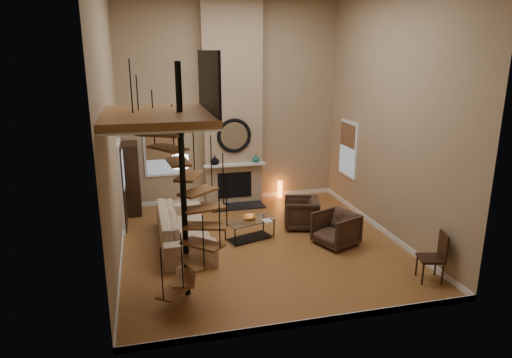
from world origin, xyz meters
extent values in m
cube|color=#B07238|center=(0.00, 0.00, -0.01)|extent=(6.00, 6.50, 0.01)
cube|color=tan|center=(0.00, 3.25, 2.75)|extent=(6.00, 0.02, 5.50)
cube|color=tan|center=(0.00, -3.25, 2.75)|extent=(6.00, 0.02, 5.50)
cube|color=tan|center=(-3.00, 0.00, 2.75)|extent=(0.02, 6.50, 5.50)
cube|color=tan|center=(3.00, 0.00, 2.75)|extent=(0.02, 6.50, 5.50)
cube|color=white|center=(0.00, 3.24, 0.06)|extent=(6.00, 0.02, 0.12)
cube|color=white|center=(0.00, -3.24, 0.06)|extent=(6.00, 0.02, 0.12)
cube|color=white|center=(-2.99, 0.00, 0.06)|extent=(0.02, 6.50, 0.12)
cube|color=white|center=(2.99, 0.00, 0.06)|extent=(0.02, 6.50, 0.12)
cube|color=tan|center=(0.00, 3.06, 2.75)|extent=(1.60, 0.38, 5.50)
cube|color=black|center=(0.00, 2.57, 0.02)|extent=(1.50, 0.60, 0.04)
cube|color=black|center=(0.00, 2.86, 0.55)|extent=(0.95, 0.02, 0.72)
cube|color=white|center=(0.00, 2.78, 1.15)|extent=(1.70, 0.18, 0.06)
torus|color=black|center=(0.00, 2.84, 1.95)|extent=(0.94, 0.10, 0.94)
cylinder|color=white|center=(0.00, 2.85, 1.95)|extent=(0.80, 0.01, 0.80)
imported|color=black|center=(-0.55, 2.82, 1.30)|extent=(0.24, 0.24, 0.25)
imported|color=#1A5D58|center=(0.60, 2.82, 1.28)|extent=(0.20, 0.20, 0.21)
cube|color=white|center=(-1.90, 3.23, 1.60)|extent=(1.02, 0.04, 1.52)
cube|color=#8C9EB2|center=(-1.90, 3.21, 1.60)|extent=(0.90, 0.01, 1.40)
cube|color=brown|center=(-1.90, 3.19, 1.81)|extent=(0.90, 0.01, 0.98)
cube|color=white|center=(2.98, 2.00, 1.60)|extent=(0.04, 1.02, 1.52)
cube|color=#8C9EB2|center=(2.96, 2.00, 1.60)|extent=(0.01, 0.90, 1.40)
cube|color=brown|center=(2.94, 2.00, 1.98)|extent=(0.01, 0.90, 0.63)
cube|color=white|center=(-2.97, 1.80, 1.05)|extent=(0.06, 1.05, 2.16)
cube|color=black|center=(-2.94, 1.80, 1.02)|extent=(0.05, 0.90, 2.05)
cube|color=#8C9EB2|center=(-2.90, 1.80, 1.45)|extent=(0.01, 0.60, 0.90)
cube|color=brown|center=(-2.15, -1.80, 3.18)|extent=(1.70, 2.20, 0.12)
cube|color=white|center=(-2.15, -1.80, 3.10)|extent=(1.70, 2.20, 0.03)
cube|color=black|center=(-1.33, -1.80, 3.71)|extent=(0.04, 2.20, 0.94)
cylinder|color=black|center=(-1.80, -1.80, 2.01)|extent=(0.10, 0.10, 4.02)
cube|color=brown|center=(-2.02, -2.08, 0.26)|extent=(0.71, 0.78, 0.04)
cylinder|color=black|center=(-2.24, -2.37, 0.73)|extent=(0.02, 0.02, 0.94)
cube|color=brown|center=(-1.86, -2.15, 0.52)|extent=(0.46, 0.77, 0.04)
cylinder|color=black|center=(-1.93, -2.51, 0.99)|extent=(0.02, 0.02, 0.94)
cube|color=brown|center=(-1.69, -2.14, 0.78)|extent=(0.55, 0.79, 0.04)
cylinder|color=black|center=(-1.58, -2.48, 1.25)|extent=(0.02, 0.02, 0.94)
cube|color=brown|center=(-1.54, -2.05, 1.04)|extent=(0.75, 0.74, 0.04)
cylinder|color=black|center=(-1.28, -2.30, 1.51)|extent=(0.02, 0.02, 0.94)
cube|color=brown|center=(-1.45, -1.90, 1.30)|extent=(0.79, 0.53, 0.04)
cylinder|color=black|center=(-1.11, -2.00, 1.77)|extent=(0.02, 0.02, 0.94)
cube|color=brown|center=(-1.45, -1.73, 1.56)|extent=(0.77, 0.48, 0.04)
cylinder|color=black|center=(-1.10, -1.65, 2.03)|extent=(0.02, 0.02, 0.94)
cube|color=brown|center=(-1.52, -1.57, 1.82)|extent=(0.77, 0.72, 0.04)
cylinder|color=black|center=(-1.25, -1.34, 2.29)|extent=(0.02, 0.02, 0.94)
cube|color=brown|center=(-1.67, -1.47, 2.08)|extent=(0.58, 0.79, 0.04)
cylinder|color=black|center=(-1.53, -1.13, 2.55)|extent=(0.02, 0.02, 0.94)
cube|color=brown|center=(-1.84, -1.44, 2.34)|extent=(0.41, 0.75, 0.04)
cylinder|color=black|center=(-1.88, -1.08, 2.81)|extent=(0.02, 0.02, 0.94)
cube|color=brown|center=(-2.00, -1.50, 2.60)|extent=(0.68, 0.79, 0.04)
cylinder|color=black|center=(-2.20, -1.20, 3.07)|extent=(0.02, 0.02, 0.94)
cube|color=brown|center=(-2.12, -1.63, 2.86)|extent=(0.80, 0.64, 0.04)
cylinder|color=black|center=(-2.44, -1.46, 3.33)|extent=(0.02, 0.02, 0.94)
cube|color=brown|center=(-2.16, -1.80, 3.12)|extent=(0.72, 0.34, 0.04)
cylinder|color=black|center=(-2.52, -1.80, 3.59)|extent=(0.02, 0.02, 0.94)
cube|color=black|center=(-2.75, 2.81, 0.95)|extent=(0.39, 0.83, 1.86)
imported|color=tan|center=(-1.66, 0.40, 0.40)|extent=(1.09, 2.73, 0.79)
imported|color=#3E291C|center=(1.30, 0.72, 0.35)|extent=(1.03, 1.01, 0.76)
imported|color=#3E291C|center=(1.70, -0.39, 0.35)|extent=(1.08, 1.07, 0.76)
cube|color=silver|center=(-0.16, 0.33, 0.44)|extent=(1.20, 0.86, 0.02)
cube|color=black|center=(-0.16, 0.33, 0.03)|extent=(1.08, 0.75, 0.01)
cylinder|color=black|center=(-0.59, -0.05, 0.22)|extent=(0.03, 0.03, 0.40)
cylinder|color=black|center=(0.40, 0.28, 0.22)|extent=(0.03, 0.03, 0.40)
cylinder|color=black|center=(-0.73, 0.37, 0.22)|extent=(0.03, 0.03, 0.40)
cylinder|color=black|center=(0.26, 0.70, 0.22)|extent=(0.03, 0.03, 0.40)
imported|color=orange|center=(-0.16, 0.38, 0.50)|extent=(0.35, 0.35, 0.09)
imported|color=gray|center=(0.19, 0.18, 0.46)|extent=(0.22, 0.27, 0.02)
cylinder|color=black|center=(-1.55, 1.85, 0.01)|extent=(0.35, 0.35, 0.03)
cylinder|color=black|center=(-1.55, 1.85, 0.80)|extent=(0.04, 0.04, 1.50)
cylinder|color=#F2E5C6|center=(-1.55, 1.85, 1.55)|extent=(0.39, 0.39, 0.31)
cylinder|color=orange|center=(1.40, 3.10, 0.25)|extent=(0.14, 0.14, 0.48)
cube|color=black|center=(2.66, -2.39, 0.44)|extent=(0.52, 0.52, 0.05)
cube|color=black|center=(2.86, -2.44, 0.70)|extent=(0.14, 0.40, 0.50)
cylinder|color=black|center=(2.44, -2.51, 0.21)|extent=(0.04, 0.04, 0.41)
cylinder|color=black|center=(2.79, -2.61, 0.21)|extent=(0.04, 0.04, 0.41)
cylinder|color=black|center=(2.53, -2.17, 0.21)|extent=(0.04, 0.04, 0.41)
cylinder|color=black|center=(2.88, -2.26, 0.21)|extent=(0.04, 0.04, 0.41)
camera|label=1|loc=(-2.38, -9.13, 4.18)|focal=31.99mm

